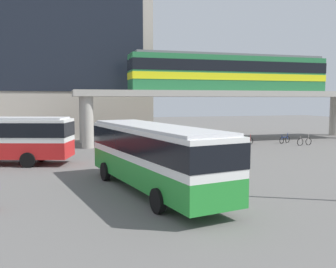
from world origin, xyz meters
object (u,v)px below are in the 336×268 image
(train, at_px, (231,72))
(bicycle_brown, at_px, (227,145))
(bicycle_orange, at_px, (163,145))
(station_building, at_px, (45,54))
(bus_main, at_px, (153,151))
(bicycle_red, at_px, (246,141))
(bicycle_blue, at_px, (285,140))
(bicycle_silver, at_px, (304,142))

(train, bearing_deg, bicycle_brown, -117.25)
(bicycle_orange, height_order, bicycle_brown, same)
(station_building, xyz_separation_m, bicycle_brown, (15.88, -16.80, -9.46))
(train, xyz_separation_m, bicycle_orange, (-8.68, -4.56, -6.91))
(bus_main, distance_m, bicycle_red, 20.28)
(bicycle_brown, xyz_separation_m, bicycle_blue, (7.51, 2.44, 0.00))
(train, xyz_separation_m, bicycle_brown, (-3.17, -6.16, -6.91))
(bicycle_orange, xyz_separation_m, bicycle_brown, (5.51, -1.60, 0.00))
(bicycle_silver, bearing_deg, bicycle_blue, 114.20)
(bicycle_red, bearing_deg, bus_main, -130.26)
(bicycle_silver, xyz_separation_m, bicycle_brown, (-8.39, -0.46, 0.00))
(bicycle_red, bearing_deg, bicycle_orange, -175.51)
(bicycle_silver, distance_m, bicycle_red, 5.58)
(bicycle_blue, bearing_deg, train, 139.32)
(bicycle_brown, relative_size, bicycle_blue, 1.05)
(station_building, distance_m, bicycle_silver, 30.75)
(train, height_order, bicycle_blue, train)
(bicycle_brown, bearing_deg, bicycle_orange, 163.82)
(station_building, bearing_deg, bicycle_brown, -46.61)
(bicycle_brown, height_order, bicycle_blue, same)
(bicycle_brown, bearing_deg, train, 62.75)
(bicycle_orange, distance_m, bicycle_brown, 5.74)
(station_building, height_order, bicycle_blue, station_building)
(bicycle_brown, bearing_deg, bicycle_silver, 3.16)
(station_building, distance_m, train, 21.97)
(bicycle_silver, bearing_deg, bicycle_red, 161.07)
(bicycle_orange, bearing_deg, bicycle_red, 4.49)
(train, bearing_deg, bicycle_blue, -40.68)
(station_building, xyz_separation_m, bicycle_orange, (10.37, -15.20, -9.46))
(station_building, distance_m, bicycle_red, 25.71)
(bicycle_brown, bearing_deg, station_building, 133.39)
(train, relative_size, bicycle_brown, 12.41)
(train, distance_m, bicycle_red, 7.93)
(train, bearing_deg, station_building, 150.82)
(train, relative_size, bicycle_blue, 13.09)
(bicycle_silver, distance_m, bicycle_orange, 13.95)
(train, xyz_separation_m, bicycle_silver, (5.22, -5.70, -6.91))
(bus_main, relative_size, bicycle_silver, 6.36)
(bus_main, bearing_deg, bicycle_orange, 73.24)
(station_building, xyz_separation_m, bicycle_blue, (23.39, -14.36, -9.46))
(bus_main, xyz_separation_m, bicycle_red, (13.06, 15.43, -1.63))
(bicycle_blue, bearing_deg, bicycle_silver, -65.80)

